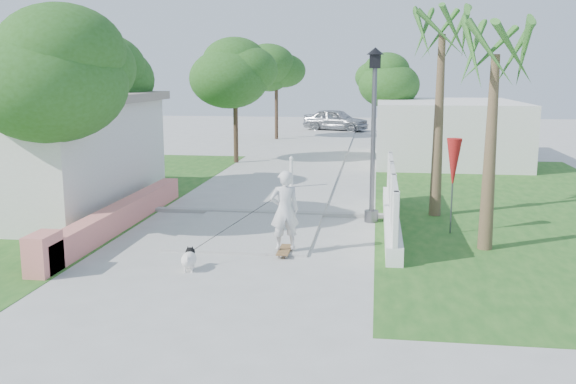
% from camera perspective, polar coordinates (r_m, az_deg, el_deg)
% --- Properties ---
extents(ground, '(90.00, 90.00, 0.00)m').
position_cam_1_polar(ground, '(11.93, -7.09, -8.21)').
color(ground, '#B7B7B2').
rests_on(ground, ground).
extents(path_strip, '(3.20, 36.00, 0.06)m').
position_cam_1_polar(path_strip, '(31.27, 2.35, 3.60)').
color(path_strip, '#B7B7B2').
rests_on(path_strip, ground).
extents(curb, '(6.50, 0.25, 0.10)m').
position_cam_1_polar(curb, '(17.57, -2.08, -1.83)').
color(curb, '#999993').
rests_on(curb, ground).
extents(grass_left, '(8.00, 20.00, 0.01)m').
position_cam_1_polar(grass_left, '(21.71, -19.64, -0.18)').
color(grass_left, '#22581B').
rests_on(grass_left, ground).
extents(grass_right, '(8.00, 20.00, 0.01)m').
position_cam_1_polar(grass_right, '(19.69, 19.50, -1.22)').
color(grass_right, '#22581B').
rests_on(grass_right, ground).
extents(pink_wall, '(0.45, 8.20, 0.80)m').
position_cam_1_polar(pink_wall, '(16.14, -15.24, -2.37)').
color(pink_wall, '#E07B73').
rests_on(pink_wall, ground).
extents(lattice_fence, '(0.35, 7.00, 1.50)m').
position_cam_1_polar(lattice_fence, '(16.24, 9.20, -1.21)').
color(lattice_fence, white).
rests_on(lattice_fence, ground).
extents(building_right, '(6.00, 8.00, 2.60)m').
position_cam_1_polar(building_right, '(29.16, 13.85, 5.31)').
color(building_right, silver).
rests_on(building_right, ground).
extents(street_lamp, '(0.44, 0.44, 4.44)m').
position_cam_1_polar(street_lamp, '(16.46, 7.61, 5.61)').
color(street_lamp, '#59595E').
rests_on(street_lamp, ground).
extents(bollard, '(0.14, 0.14, 1.09)m').
position_cam_1_polar(bollard, '(21.33, 0.29, 1.84)').
color(bollard, white).
rests_on(bollard, ground).
extents(patio_umbrella, '(0.36, 0.36, 2.30)m').
position_cam_1_polar(patio_umbrella, '(15.65, 14.49, 2.39)').
color(patio_umbrella, '#59595E').
rests_on(patio_umbrella, ground).
extents(tree_left_near, '(3.60, 3.60, 5.28)m').
position_cam_1_polar(tree_left_near, '(15.76, -20.71, 9.90)').
color(tree_left_near, '#4C3826').
rests_on(tree_left_near, ground).
extents(tree_left_mid, '(3.20, 3.20, 4.85)m').
position_cam_1_polar(tree_left_mid, '(21.15, -15.92, 9.29)').
color(tree_left_mid, '#4C3826').
rests_on(tree_left_mid, ground).
extents(tree_path_left, '(3.40, 3.40, 5.23)m').
position_cam_1_polar(tree_path_left, '(27.53, -4.71, 10.54)').
color(tree_path_left, '#4C3826').
rests_on(tree_path_left, ground).
extents(tree_path_right, '(3.00, 3.00, 4.79)m').
position_cam_1_polar(tree_path_right, '(30.88, 8.44, 9.86)').
color(tree_path_right, '#4C3826').
rests_on(tree_path_right, ground).
extents(tree_path_far, '(3.20, 3.20, 5.17)m').
position_cam_1_polar(tree_path_far, '(37.32, -1.02, 10.57)').
color(tree_path_far, '#4C3826').
rests_on(tree_path_far, ground).
extents(palm_far, '(1.80, 1.80, 5.30)m').
position_cam_1_polar(palm_far, '(17.49, 13.51, 12.46)').
color(palm_far, brown).
rests_on(palm_far, ground).
extents(palm_near, '(1.80, 1.80, 4.70)m').
position_cam_1_polar(palm_near, '(14.30, 17.93, 10.60)').
color(palm_near, brown).
rests_on(palm_near, ground).
extents(skateboarder, '(2.05, 1.64, 1.81)m').
position_cam_1_polar(skateboarder, '(13.28, -3.82, -2.63)').
color(skateboarder, brown).
rests_on(skateboarder, ground).
extents(dog, '(0.35, 0.64, 0.44)m').
position_cam_1_polar(dog, '(12.77, -8.78, -5.86)').
color(dog, white).
rests_on(dog, ground).
extents(parked_car, '(4.63, 3.07, 1.46)m').
position_cam_1_polar(parked_car, '(42.88, 4.28, 6.41)').
color(parked_car, '#999CA0').
rests_on(parked_car, ground).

